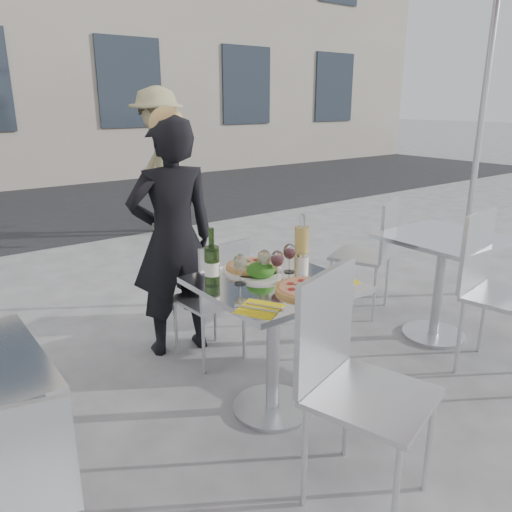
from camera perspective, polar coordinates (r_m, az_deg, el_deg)
ground at (r=2.89m, az=1.88°, el=-17.06°), size 80.00×80.00×0.00m
street_asphalt at (r=8.64m, az=-26.37°, el=4.60°), size 24.00×5.00×0.00m
main_table at (r=2.62m, az=1.99°, el=-7.28°), size 0.72×0.72×0.75m
side_table_right at (r=3.69m, az=20.41°, el=-1.00°), size 0.72×0.72×0.75m
chair_far at (r=3.15m, az=-4.55°, el=-4.06°), size 0.40×0.41×0.82m
chair_near at (r=2.12m, az=10.68°, el=-12.58°), size 0.56×0.57×0.99m
side_chair_rfar at (r=4.00m, az=13.28°, el=1.02°), size 0.55×0.56×0.91m
side_chair_rnear at (r=3.36m, az=25.53°, el=-2.46°), size 0.52×0.54×1.00m
woman_diner at (r=3.26m, az=-9.50°, el=1.88°), size 0.63×0.48×1.55m
pedestrian_b at (r=6.41m, az=-10.94°, el=10.46°), size 0.85×1.26×1.81m
pizza_near at (r=2.43m, az=5.87°, el=-3.73°), size 0.31×0.31×0.02m
pizza_far at (r=2.71m, az=-0.45°, el=-1.30°), size 0.32×0.32×0.03m
salad_plate at (r=2.58m, az=0.55°, el=-1.81°), size 0.22×0.22×0.09m
wine_bottle at (r=2.46m, az=-5.05°, el=-0.89°), size 0.07×0.08×0.29m
carafe at (r=2.77m, az=5.24°, el=1.26°), size 0.08×0.08×0.29m
sugar_shaker at (r=2.67m, az=5.32°, el=-0.83°), size 0.06×0.06×0.11m
wineglass_white_a at (r=2.48m, az=-1.82°, el=-0.83°), size 0.07×0.07×0.16m
wineglass_white_b at (r=2.55m, az=0.93°, el=-0.30°), size 0.07×0.07×0.16m
wineglass_red_a at (r=2.53m, az=2.45°, el=-0.43°), size 0.07×0.07×0.16m
wineglass_red_b at (r=2.66m, az=3.84°, el=0.40°), size 0.07×0.07×0.16m
napkin_left at (r=2.21m, az=0.40°, el=-6.01°), size 0.25×0.25×0.01m
napkin_right at (r=2.59m, az=9.12°, el=-2.68°), size 0.21×0.21×0.01m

